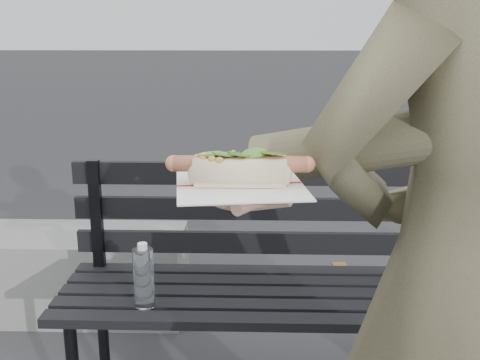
% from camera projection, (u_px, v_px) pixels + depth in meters
% --- Properties ---
extents(park_bench, '(1.50, 0.44, 0.88)m').
position_uv_depth(park_bench, '(280.00, 271.00, 1.92)').
color(park_bench, black).
rests_on(park_bench, ground).
extents(concrete_block, '(1.20, 0.40, 0.40)m').
position_uv_depth(concrete_block, '(59.00, 273.00, 2.68)').
color(concrete_block, slate).
rests_on(concrete_block, ground).
extents(person, '(0.72, 0.57, 1.74)m').
position_uv_depth(person, '(467.00, 292.00, 1.00)').
color(person, '#4C4632').
rests_on(person, ground).
extents(held_hotdog, '(0.63, 0.31, 0.20)m').
position_uv_depth(held_hotdog, '(362.00, 150.00, 0.90)').
color(held_hotdog, '#4C4632').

